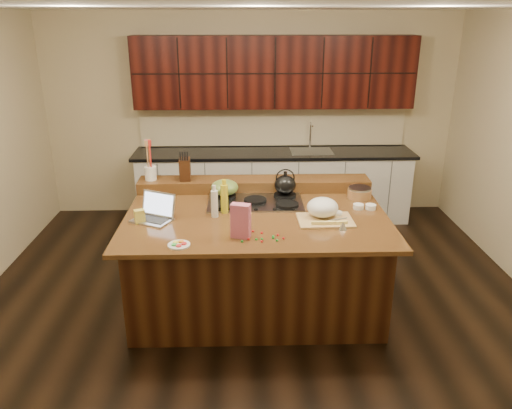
{
  "coord_description": "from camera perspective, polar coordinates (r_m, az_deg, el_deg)",
  "views": [
    {
      "loc": [
        -0.12,
        -4.25,
        2.64
      ],
      "look_at": [
        0.0,
        0.05,
        1.0
      ],
      "focal_mm": 35.0,
      "sensor_mm": 36.0,
      "label": 1
    }
  ],
  "objects": [
    {
      "name": "room",
      "position": [
        4.44,
        0.02,
        4.0
      ],
      "size": [
        5.52,
        5.02,
        2.72
      ],
      "color": "black",
      "rests_on": "ground"
    },
    {
      "name": "island",
      "position": [
        4.77,
        0.02,
        -6.24
      ],
      "size": [
        2.4,
        1.6,
        0.92
      ],
      "color": "black",
      "rests_on": "ground"
    },
    {
      "name": "back_ledge",
      "position": [
        5.22,
        -0.21,
        2.34
      ],
      "size": [
        2.4,
        0.3,
        0.12
      ],
      "primitive_type": "cube",
      "color": "black",
      "rests_on": "island"
    },
    {
      "name": "cooktop",
      "position": [
        4.86,
        -0.09,
        0.34
      ],
      "size": [
        0.92,
        0.52,
        0.05
      ],
      "color": "gray",
      "rests_on": "island"
    },
    {
      "name": "back_counter",
      "position": [
        6.69,
        2.04,
        6.53
      ],
      "size": [
        3.7,
        0.66,
        2.4
      ],
      "color": "silver",
      "rests_on": "ground"
    },
    {
      "name": "kettle",
      "position": [
        4.95,
        3.35,
        2.27
      ],
      "size": [
        0.28,
        0.28,
        0.19
      ],
      "primitive_type": "ellipsoid",
      "rotation": [
        0.0,
        0.0,
        0.36
      ],
      "color": "black",
      "rests_on": "cooktop"
    },
    {
      "name": "green_bowl",
      "position": [
        4.94,
        -3.61,
        1.96
      ],
      "size": [
        0.36,
        0.36,
        0.15
      ],
      "primitive_type": "ellipsoid",
      "rotation": [
        0.0,
        0.0,
        -0.4
      ],
      "color": "olive",
      "rests_on": "cooktop"
    },
    {
      "name": "laptop",
      "position": [
        4.55,
        -11.48,
        -0.92
      ],
      "size": [
        0.42,
        0.39,
        0.23
      ],
      "rotation": [
        0.0,
        0.0,
        -0.45
      ],
      "color": "#B7B7BC",
      "rests_on": "island"
    },
    {
      "name": "oil_bottle",
      "position": [
        4.59,
        -3.63,
        0.65
      ],
      "size": [
        0.09,
        0.09,
        0.27
      ],
      "primitive_type": "cylinder",
      "rotation": [
        0.0,
        0.0,
        0.34
      ],
      "color": "gold",
      "rests_on": "island"
    },
    {
      "name": "vinegar_bottle",
      "position": [
        4.51,
        -4.76,
        0.09
      ],
      "size": [
        0.08,
        0.08,
        0.25
      ],
      "primitive_type": "cylinder",
      "rotation": [
        0.0,
        0.0,
        -0.29
      ],
      "color": "silver",
      "rests_on": "island"
    },
    {
      "name": "wooden_tray",
      "position": [
        4.49,
        7.69,
        -0.66
      ],
      "size": [
        0.49,
        0.39,
        0.2
      ],
      "rotation": [
        0.0,
        0.0,
        0.02
      ],
      "color": "tan",
      "rests_on": "island"
    },
    {
      "name": "ramekin_a",
      "position": [
        4.83,
        12.97,
        -0.26
      ],
      "size": [
        0.12,
        0.12,
        0.04
      ],
      "primitive_type": "cylinder",
      "rotation": [
        0.0,
        0.0,
        -0.29
      ],
      "color": "white",
      "rests_on": "island"
    },
    {
      "name": "ramekin_b",
      "position": [
        4.81,
        11.62,
        -0.22
      ],
      "size": [
        0.13,
        0.13,
        0.04
      ],
      "primitive_type": "cylinder",
      "rotation": [
        0.0,
        0.0,
        0.34
      ],
      "color": "white",
      "rests_on": "island"
    },
    {
      "name": "ramekin_c",
      "position": [
        4.59,
        9.21,
        -1.09
      ],
      "size": [
        0.1,
        0.1,
        0.04
      ],
      "primitive_type": "cylinder",
      "rotation": [
        0.0,
        0.0,
        0.01
      ],
      "color": "white",
      "rests_on": "island"
    },
    {
      "name": "strainer_bowl",
      "position": [
        5.09,
        11.73,
        1.24
      ],
      "size": [
        0.31,
        0.31,
        0.09
      ],
      "primitive_type": "cylinder",
      "rotation": [
        0.0,
        0.0,
        -0.36
      ],
      "color": "#996B3F",
      "rests_on": "island"
    },
    {
      "name": "kitchen_timer",
      "position": [
        4.32,
        9.9,
        -2.4
      ],
      "size": [
        0.08,
        0.08,
        0.07
      ],
      "primitive_type": "cone",
      "rotation": [
        0.0,
        0.0,
        -0.04
      ],
      "color": "silver",
      "rests_on": "island"
    },
    {
      "name": "pink_bag",
      "position": [
        4.07,
        -1.76,
        -1.88
      ],
      "size": [
        0.17,
        0.12,
        0.29
      ],
      "primitive_type": "cube",
      "rotation": [
        0.0,
        0.0,
        -0.28
      ],
      "color": "#C15B78",
      "rests_on": "island"
    },
    {
      "name": "candy_plate",
      "position": [
        4.02,
        -8.8,
        -4.58
      ],
      "size": [
        0.23,
        0.23,
        0.01
      ],
      "primitive_type": "cylinder",
      "rotation": [
        0.0,
        0.0,
        -0.39
      ],
      "color": "white",
      "rests_on": "island"
    },
    {
      "name": "package_box",
      "position": [
        4.49,
        -13.15,
        -1.35
      ],
      "size": [
        0.11,
        0.09,
        0.12
      ],
      "primitive_type": "cube",
      "rotation": [
        0.0,
        0.0,
        0.39
      ],
      "color": "gold",
      "rests_on": "island"
    },
    {
      "name": "utensil_crock",
      "position": [
        5.26,
        -11.96,
        3.52
      ],
      "size": [
        0.15,
        0.15,
        0.14
      ],
      "primitive_type": "cylinder",
      "rotation": [
        0.0,
        0.0,
        -0.27
      ],
      "color": "white",
      "rests_on": "back_ledge"
    },
    {
      "name": "knife_block",
      "position": [
        5.2,
        -8.12,
        4.02
      ],
      "size": [
        0.12,
        0.19,
        0.22
      ],
      "primitive_type": "cube",
      "rotation": [
        0.0,
        0.0,
        0.06
      ],
      "color": "black",
      "rests_on": "back_ledge"
    },
    {
      "name": "gumdrop_0",
      "position": [
        4.2,
        -1.11,
        -3.15
      ],
      "size": [
        0.02,
        0.02,
        0.02
      ],
      "primitive_type": "ellipsoid",
      "color": "red",
      "rests_on": "island"
    },
    {
      "name": "gumdrop_1",
      "position": [
        4.06,
        0.03,
        -4.0
      ],
      "size": [
        0.02,
        0.02,
        0.02
      ],
      "primitive_type": "ellipsoid",
      "color": "#198C26",
      "rests_on": "island"
    },
    {
      "name": "gumdrop_2",
      "position": [
        4.09,
        3.16,
        -3.87
      ],
      "size": [
        0.02,
        0.02,
        0.02
      ],
      "primitive_type": "ellipsoid",
      "color": "red",
      "rests_on": "island"
    },
    {
      "name": "gumdrop_3",
      "position": [
        4.12,
        1.98,
        -3.66
      ],
      "size": [
        0.02,
        0.02,
        0.02
      ],
      "primitive_type": "ellipsoid",
      "color": "#198C26",
      "rests_on": "island"
    },
    {
      "name": "gumdrop_4",
      "position": [
        4.21,
        -0.34,
        -3.06
      ],
      "size": [
        0.02,
        0.02,
        0.02
      ],
      "primitive_type": "ellipsoid",
      "color": "red",
      "rests_on": "island"
    },
    {
      "name": "gumdrop_5",
      "position": [
        4.2,
        -1.54,
        -3.13
      ],
      "size": [
        0.02,
        0.02,
        0.02
      ],
      "primitive_type": "ellipsoid",
      "color": "#198C26",
      "rests_on": "island"
    },
    {
      "name": "gumdrop_6",
      "position": [
        4.03,
        0.66,
        -4.23
      ],
      "size": [
        0.02,
        0.02,
        0.02
      ],
      "primitive_type": "ellipsoid",
      "color": "red",
      "rests_on": "island"
    },
    {
      "name": "gumdrop_7",
      "position": [
        4.05,
        2.4,
        -4.11
      ],
      "size": [
        0.02,
        0.02,
        0.02
      ],
      "primitive_type": "ellipsoid",
      "color": "#198C26",
      "rests_on": "island"
    },
    {
      "name": "gumdrop_8",
      "position": [
        4.15,
        2.51,
        -3.5
      ],
      "size": [
        0.02,
        0.02,
        0.02
      ],
      "primitive_type": "ellipsoid",
      "color": "red",
      "rests_on": "island"
    },
    {
      "name": "gumdrop_9",
      "position": [
        4.07,
        0.67,
        -3.97
      ],
      "size": [
        0.02,
        0.02,
        0.02
      ],
      "primitive_type": "ellipsoid",
      "color": "#198C26",
      "rests_on": "island"
    },
    {
      "name": "gumdrop_10",
      "position": [
        4.07,
        -0.86,
        -3.97
      ],
      "size": [
        0.02,
        0.02,
        0.02
      ],
      "primitive_type": "ellipsoid",
      "color": "red",
      "rests_on": "island"
    },
    {
      "name": "gumdrop_11",
      "position": [
        4.09,
        1.97,
        -3.82
      ],
      "size": [
        0.02,
        0.02,
        0.02
      ],
      "primitive_type": "ellipsoid",
      "color": "#198C26",
      "rests_on": "island"
    },
    {
      "name": "gumdrop_12",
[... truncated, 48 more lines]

